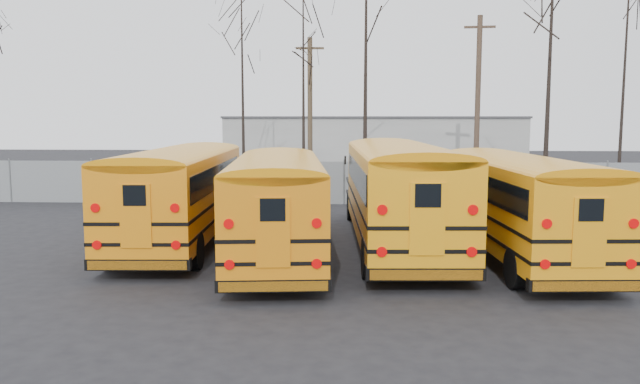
# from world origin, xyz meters

# --- Properties ---
(ground) EXTENTS (120.00, 120.00, 0.00)m
(ground) POSITION_xyz_m (0.00, 0.00, 0.00)
(ground) COLOR black
(ground) RESTS_ON ground
(fence) EXTENTS (40.00, 0.04, 2.00)m
(fence) POSITION_xyz_m (0.00, 12.00, 1.00)
(fence) COLOR gray
(fence) RESTS_ON ground
(distant_building) EXTENTS (22.00, 8.00, 4.00)m
(distant_building) POSITION_xyz_m (2.00, 32.00, 2.00)
(distant_building) COLOR #B6B7B1
(distant_building) RESTS_ON ground
(bus_a) EXTENTS (3.07, 11.34, 3.15)m
(bus_a) POSITION_xyz_m (-5.14, 2.73, 1.84)
(bus_a) COLOR black
(bus_a) RESTS_ON ground
(bus_b) EXTENTS (3.53, 11.04, 3.04)m
(bus_b) POSITION_xyz_m (-1.83, 0.85, 1.78)
(bus_b) COLOR black
(bus_b) RESTS_ON ground
(bus_c) EXTENTS (3.28, 12.01, 3.33)m
(bus_c) POSITION_xyz_m (1.77, 2.31, 1.95)
(bus_c) COLOR black
(bus_c) RESTS_ON ground
(bus_d) EXTENTS (3.16, 10.96, 3.03)m
(bus_d) POSITION_xyz_m (5.08, 1.20, 1.78)
(bus_d) COLOR black
(bus_d) RESTS_ON ground
(utility_pole_left) EXTENTS (1.43, 0.25, 8.05)m
(utility_pole_left) POSITION_xyz_m (-1.79, 15.01, 4.13)
(utility_pole_left) COLOR #4D3D2B
(utility_pole_left) RESTS_ON ground
(utility_pole_right) EXTENTS (1.74, 0.30, 9.77)m
(utility_pole_right) POSITION_xyz_m (7.54, 19.46, 5.02)
(utility_pole_right) COLOR #4A372A
(utility_pole_right) RESTS_ON ground
(tree_1) EXTENTS (0.26, 0.26, 11.61)m
(tree_1) POSITION_xyz_m (-5.72, 17.83, 5.81)
(tree_1) COLOR black
(tree_1) RESTS_ON ground
(tree_2) EXTENTS (0.26, 0.26, 9.81)m
(tree_2) POSITION_xyz_m (-2.05, 14.02, 4.90)
(tree_2) COLOR black
(tree_2) RESTS_ON ground
(tree_3) EXTENTS (0.26, 0.26, 12.68)m
(tree_3) POSITION_xyz_m (1.00, 13.96, 6.34)
(tree_3) COLOR black
(tree_3) RESTS_ON ground
(tree_4) EXTENTS (0.26, 0.26, 12.31)m
(tree_4) POSITION_xyz_m (9.83, 14.03, 6.16)
(tree_4) COLOR black
(tree_4) RESTS_ON ground
(tree_5) EXTENTS (0.26, 0.26, 12.87)m
(tree_5) POSITION_xyz_m (14.76, 17.30, 6.43)
(tree_5) COLOR black
(tree_5) RESTS_ON ground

